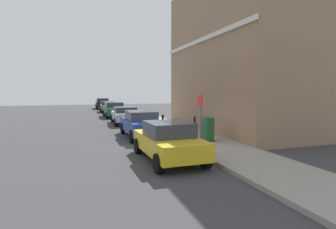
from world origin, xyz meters
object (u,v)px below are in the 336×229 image
Objects in this scene: car_yellow at (168,141)px; bollard_far_kerb at (163,123)px; car_green at (114,109)px; bollard_near_cabinet at (195,125)px; car_grey at (108,106)px; car_silver at (125,115)px; car_blue at (141,124)px; car_black at (103,103)px; utility_cabinet at (208,130)px; street_sign at (201,114)px.

car_yellow is 3.83× the size of bollard_far_kerb.
car_green reaches higher than bollard_near_cabinet.
bollard_near_cabinet and bollard_far_kerb have the same top height.
car_silver is at bearing -177.86° from car_grey.
car_blue is at bearing -179.42° from car_silver.
car_black reaches higher than car_green.
car_silver is 18.59m from car_black.
bollard_near_cabinet is at bearing -50.25° from bollard_far_kerb.
car_yellow is 5.94m from bollard_far_kerb.
car_yellow is 17.24m from car_green.
utility_cabinet is at bearing -70.14° from bollard_far_kerb.
car_yellow is at bearing -179.56° from car_silver.
car_black is at bearing 95.74° from utility_cabinet.
car_blue is 24.88m from car_black.
car_blue is 1.53m from bollard_far_kerb.
car_green is at bearing 95.20° from street_sign.
car_blue is (0.12, 5.22, 0.02)m from car_yellow.
car_silver is 3.91× the size of bollard_near_cabinet.
car_green is (-0.15, 5.73, 0.05)m from car_silver.
car_silver is at bearing -1.30° from car_blue.
car_yellow reaches higher than bollard_far_kerb.
car_yellow reaches higher than car_grey.
car_blue is at bearing -178.61° from car_black.
car_green is at bearing 3.14° from car_silver.
car_grey is 19.94m from bollard_near_cabinet.
car_green is at bearing -178.53° from car_black.
car_black reaches higher than car_blue.
street_sign reaches higher than car_blue.
car_silver is 11.05m from street_sign.
bollard_near_cabinet is at bearing 86.87° from utility_cabinet.
bollard_near_cabinet is (2.66, -7.40, 0.00)m from car_silver.
car_blue is at bearing 179.96° from car_green.
car_grey is (0.14, 23.86, -0.04)m from car_yellow.
street_sign is at bearing -110.27° from bollard_near_cabinet.
street_sign is at bearing -70.94° from car_yellow.
bollard_far_kerb is (1.56, 5.73, -0.04)m from car_yellow.
street_sign is (-1.20, -1.69, 0.98)m from utility_cabinet.
bollard_near_cabinet is (2.76, -19.75, 0.00)m from car_grey.
car_black is at bearing 93.10° from street_sign.
bollard_far_kerb is (1.32, -5.78, 0.00)m from car_silver.
car_blue is 18.64m from car_grey.
car_green is 0.99× the size of car_grey.
car_black is at bearing 96.36° from bollard_near_cabinet.
car_silver is 5.73m from car_green.
car_green is 3.57× the size of utility_cabinet.
car_yellow is 0.96× the size of car_blue.
car_green reaches higher than bollard_far_kerb.
bollard_far_kerb is at bearing -16.50° from car_yellow.
car_grey is 4.00× the size of bollard_far_kerb.
car_yellow is 0.96× the size of car_grey.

